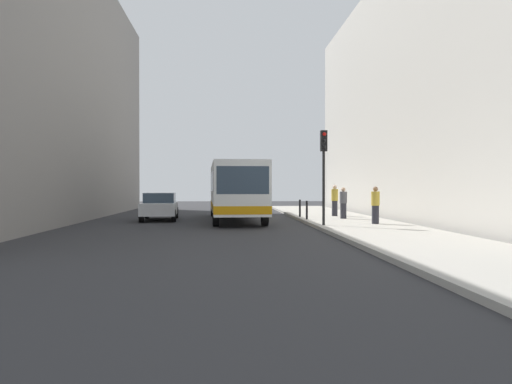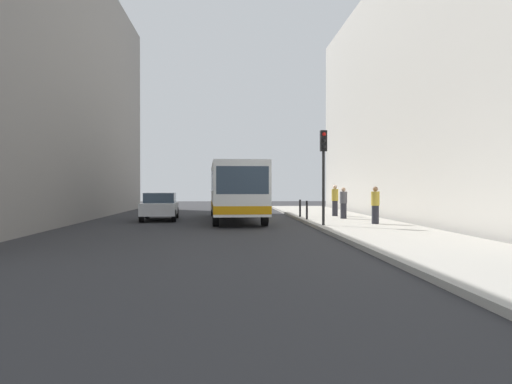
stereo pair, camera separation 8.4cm
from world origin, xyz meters
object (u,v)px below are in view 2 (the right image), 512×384
(bus, at_px, (235,188))
(pedestrian_near_signal, at_px, (375,205))
(traffic_light, at_px, (324,159))
(pedestrian_far_sidewalk, at_px, (335,200))
(bollard_near, at_px, (307,210))
(bollard_mid, at_px, (300,208))
(car_beside_bus, at_px, (160,206))
(car_behind_bus, at_px, (237,201))
(pedestrian_mid_sidewalk, at_px, (343,203))

(bus, distance_m, pedestrian_near_signal, 7.96)
(bus, height_order, traffic_light, traffic_light)
(traffic_light, relative_size, pedestrian_far_sidewalk, 2.31)
(bollard_near, bearing_deg, pedestrian_near_signal, -51.73)
(bollard_near, relative_size, bollard_mid, 1.00)
(pedestrian_far_sidewalk, bearing_deg, car_beside_bus, 102.74)
(car_beside_bus, relative_size, traffic_light, 1.10)
(car_beside_bus, height_order, car_behind_bus, same)
(bollard_near, height_order, pedestrian_mid_sidewalk, pedestrian_mid_sidewalk)
(traffic_light, xyz_separation_m, pedestrian_far_sidewalk, (1.97, 6.78, -1.97))
(traffic_light, bearing_deg, bollard_mid, 90.91)
(bus, distance_m, bollard_mid, 3.84)
(bollard_mid, xyz_separation_m, pedestrian_far_sidewalk, (2.07, 0.49, 0.41))
(bus, bearing_deg, traffic_light, 121.39)
(bollard_near, xyz_separation_m, pedestrian_mid_sidewalk, (2.02, 0.55, 0.33))
(traffic_light, height_order, bollard_near, traffic_light)
(car_behind_bus, xyz_separation_m, pedestrian_near_signal, (5.89, -14.79, 0.20))
(pedestrian_mid_sidewalk, height_order, pedestrian_far_sidewalk, pedestrian_far_sidewalk)
(bus, relative_size, pedestrian_mid_sidewalk, 6.81)
(car_behind_bus, distance_m, pedestrian_far_sidewalk, 10.20)
(car_beside_bus, bearing_deg, traffic_light, 138.91)
(traffic_light, xyz_separation_m, bollard_mid, (-0.10, 6.29, -2.38))
(traffic_light, height_order, pedestrian_far_sidewalk, traffic_light)
(bollard_mid, relative_size, pedestrian_far_sidewalk, 0.54)
(car_beside_bus, relative_size, pedestrian_near_signal, 2.68)
(pedestrian_near_signal, distance_m, pedestrian_far_sidewalk, 6.16)
(pedestrian_mid_sidewalk, distance_m, pedestrian_far_sidewalk, 2.33)
(bollard_near, distance_m, bollard_mid, 2.38)
(bollard_near, distance_m, pedestrian_mid_sidewalk, 2.12)
(car_behind_bus, distance_m, bollard_mid, 9.73)
(bus, height_order, pedestrian_mid_sidewalk, bus)
(pedestrian_far_sidewalk, bearing_deg, bollard_near, 153.01)
(bollard_near, distance_m, pedestrian_near_signal, 4.17)
(pedestrian_mid_sidewalk, relative_size, pedestrian_far_sidewalk, 0.92)
(car_beside_bus, relative_size, pedestrian_far_sidewalk, 2.53)
(pedestrian_near_signal, xyz_separation_m, pedestrian_mid_sidewalk, (-0.56, 3.81, -0.03))
(traffic_light, bearing_deg, pedestrian_near_signal, 14.71)
(bollard_near, relative_size, pedestrian_far_sidewalk, 0.54)
(car_beside_bus, distance_m, pedestrian_far_sidewalk, 9.80)
(pedestrian_near_signal, bearing_deg, car_beside_bus, -86.03)
(bus, xyz_separation_m, traffic_light, (3.72, -5.60, 1.28))
(car_beside_bus, distance_m, pedestrian_near_signal, 11.64)
(bus, relative_size, pedestrian_far_sidewalk, 6.27)
(car_beside_bus, xyz_separation_m, bollard_mid, (7.71, 0.19, -0.16))
(pedestrian_mid_sidewalk, bearing_deg, pedestrian_far_sidewalk, -93.64)
(bus, bearing_deg, pedestrian_far_sidewalk, -170.38)
(traffic_light, distance_m, pedestrian_mid_sidewalk, 5.27)
(car_beside_bus, xyz_separation_m, pedestrian_mid_sidewalk, (9.72, -1.64, 0.18))
(traffic_light, relative_size, pedestrian_near_signal, 2.45)
(bus, xyz_separation_m, bollard_mid, (3.62, 0.69, -1.10))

